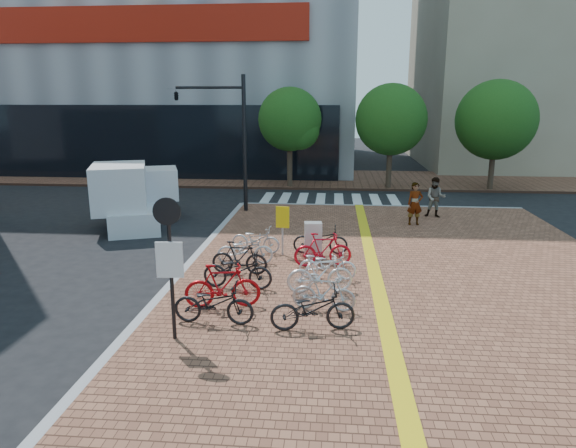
# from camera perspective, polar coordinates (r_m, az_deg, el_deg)

# --- Properties ---
(ground) EXTENTS (120.00, 120.00, 0.00)m
(ground) POSITION_cam_1_polar(r_m,az_deg,el_deg) (14.74, 2.16, -7.73)
(ground) COLOR black
(ground) RESTS_ON ground
(sidewalk) EXTENTS (14.00, 34.00, 0.15)m
(sidewalk) POSITION_cam_1_polar(r_m,az_deg,el_deg) (10.46, 18.10, -17.56)
(sidewalk) COLOR brown
(sidewalk) RESTS_ON ground
(tactile_strip) EXTENTS (0.40, 34.00, 0.01)m
(tactile_strip) POSITION_cam_1_polar(r_m,az_deg,el_deg) (10.24, 12.41, -17.36)
(tactile_strip) COLOR gold
(tactile_strip) RESTS_ON sidewalk
(kerb_west) EXTENTS (0.25, 34.00, 0.15)m
(kerb_west) POSITION_cam_1_polar(r_m,az_deg,el_deg) (11.21, -21.03, -15.56)
(kerb_west) COLOR gray
(kerb_west) RESTS_ON ground
(kerb_north) EXTENTS (14.00, 0.25, 0.15)m
(kerb_north) POSITION_cam_1_polar(r_m,az_deg,el_deg) (26.35, 10.06, 1.89)
(kerb_north) COLOR gray
(kerb_north) RESTS_ON ground
(far_sidewalk) EXTENTS (70.00, 8.00, 0.15)m
(far_sidewalk) POSITION_cam_1_polar(r_m,az_deg,el_deg) (35.11, 3.95, 5.00)
(far_sidewalk) COLOR brown
(far_sidewalk) RESTS_ON ground
(building_beige) EXTENTS (20.00, 18.00, 18.00)m
(building_beige) POSITION_cam_1_polar(r_m,az_deg,el_deg) (49.01, 26.97, 16.55)
(building_beige) COLOR gray
(building_beige) RESTS_ON ground
(crosswalk) EXTENTS (7.50, 4.00, 0.01)m
(crosswalk) POSITION_cam_1_polar(r_m,az_deg,el_deg) (28.22, 4.65, 2.70)
(crosswalk) COLOR silver
(crosswalk) RESTS_ON ground
(street_trees) EXTENTS (16.20, 4.60, 6.35)m
(street_trees) POSITION_cam_1_polar(r_m,az_deg,el_deg) (31.48, 13.31, 11.03)
(street_trees) COLOR #38281E
(street_trees) RESTS_ON far_sidewalk
(bike_0) EXTENTS (1.96, 0.74, 1.02)m
(bike_0) POSITION_cam_1_polar(r_m,az_deg,el_deg) (12.47, -8.25, -8.71)
(bike_0) COLOR black
(bike_0) RESTS_ON sidewalk
(bike_1) EXTENTS (2.01, 0.88, 1.17)m
(bike_1) POSITION_cam_1_polar(r_m,az_deg,el_deg) (13.32, -7.29, -6.84)
(bike_1) COLOR #B20C11
(bike_1) RESTS_ON sidewalk
(bike_2) EXTENTS (2.04, 0.83, 1.05)m
(bike_2) POSITION_cam_1_polar(r_m,az_deg,el_deg) (14.62, -5.63, -5.15)
(bike_2) COLOR black
(bike_2) RESTS_ON sidewalk
(bike_3) EXTENTS (1.75, 0.59, 1.04)m
(bike_3) POSITION_cam_1_polar(r_m,az_deg,el_deg) (15.76, -5.43, -3.75)
(bike_3) COLOR black
(bike_3) RESTS_ON sidewalk
(bike_4) EXTENTS (1.87, 0.83, 0.95)m
(bike_4) POSITION_cam_1_polar(r_m,az_deg,el_deg) (16.71, -4.79, -2.88)
(bike_4) COLOR silver
(bike_4) RESTS_ON sidewalk
(bike_5) EXTENTS (1.85, 0.96, 0.93)m
(bike_5) POSITION_cam_1_polar(r_m,az_deg,el_deg) (17.97, -3.61, -1.70)
(bike_5) COLOR silver
(bike_5) RESTS_ON sidewalk
(bike_6) EXTENTS (2.06, 0.99, 1.04)m
(bike_6) POSITION_cam_1_polar(r_m,az_deg,el_deg) (12.03, 2.75, -9.39)
(bike_6) COLOR black
(bike_6) RESTS_ON sidewalk
(bike_7) EXTENTS (1.66, 0.66, 0.97)m
(bike_7) POSITION_cam_1_polar(r_m,az_deg,el_deg) (13.09, 3.99, -7.60)
(bike_7) COLOR #A9A9AE
(bike_7) RESTS_ON sidewalk
(bike_8) EXTENTS (1.90, 0.87, 1.10)m
(bike_8) POSITION_cam_1_polar(r_m,az_deg,el_deg) (14.21, 3.56, -5.55)
(bike_8) COLOR silver
(bike_8) RESTS_ON sidewalk
(bike_9) EXTENTS (1.74, 0.68, 0.90)m
(bike_9) POSITION_cam_1_polar(r_m,az_deg,el_deg) (15.33, 4.40, -4.51)
(bike_9) COLOR silver
(bike_9) RESTS_ON sidewalk
(bike_10) EXTENTS (1.91, 0.82, 1.11)m
(bike_10) POSITION_cam_1_polar(r_m,az_deg,el_deg) (16.42, 3.89, -2.87)
(bike_10) COLOR #B70D1C
(bike_10) RESTS_ON sidewalk
(bike_11) EXTENTS (1.89, 0.68, 0.99)m
(bike_11) POSITION_cam_1_polar(r_m,az_deg,el_deg) (17.77, 3.62, -1.78)
(bike_11) COLOR black
(bike_11) RESTS_ON sidewalk
(pedestrian_a) EXTENTS (0.72, 0.53, 1.82)m
(pedestrian_a) POSITION_cam_1_polar(r_m,az_deg,el_deg) (22.43, 13.93, 2.21)
(pedestrian_a) COLOR gray
(pedestrian_a) RESTS_ON sidewalk
(pedestrian_b) EXTENTS (1.01, 0.87, 1.82)m
(pedestrian_b) POSITION_cam_1_polar(r_m,az_deg,el_deg) (24.11, 16.07, 2.85)
(pedestrian_b) COLOR #4C5160
(pedestrian_b) RESTS_ON sidewalk
(utility_box) EXTENTS (0.62, 0.48, 1.25)m
(utility_box) POSITION_cam_1_polar(r_m,az_deg,el_deg) (17.18, 2.80, -1.86)
(utility_box) COLOR silver
(utility_box) RESTS_ON sidewalk
(yellow_sign) EXTENTS (0.46, 0.14, 1.71)m
(yellow_sign) POSITION_cam_1_polar(r_m,az_deg,el_deg) (17.42, -0.62, 0.28)
(yellow_sign) COLOR #B7B7BC
(yellow_sign) RESTS_ON sidewalk
(notice_sign) EXTENTS (0.60, 0.15, 3.24)m
(notice_sign) POSITION_cam_1_polar(r_m,az_deg,el_deg) (11.32, -13.04, -3.04)
(notice_sign) COLOR black
(notice_sign) RESTS_ON sidewalk
(traffic_light_pole) EXTENTS (3.40, 1.31, 6.33)m
(traffic_light_pole) POSITION_cam_1_polar(r_m,az_deg,el_deg) (24.58, -8.33, 11.56)
(traffic_light_pole) COLOR black
(traffic_light_pole) RESTS_ON sidewalk
(box_truck) EXTENTS (3.54, 5.16, 2.75)m
(box_truck) POSITION_cam_1_polar(r_m,az_deg,el_deg) (23.09, -16.71, 2.95)
(box_truck) COLOR silver
(box_truck) RESTS_ON ground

